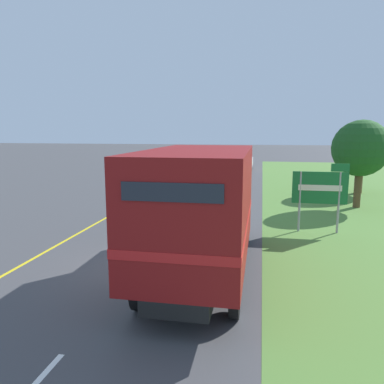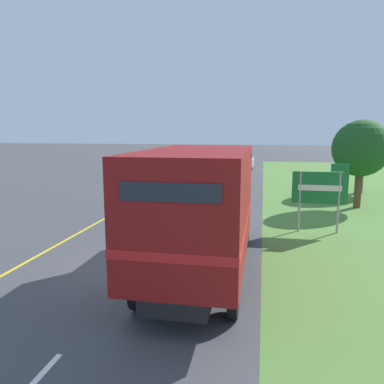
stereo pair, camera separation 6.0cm
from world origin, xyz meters
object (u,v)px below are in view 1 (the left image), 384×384
Objects in this scene: horse_trailer_truck at (203,206)px; highway_sign at (321,189)px; roadside_tree_mid at (362,146)px; lead_car_white_ahead at (244,160)px; roadside_tree_near at (360,149)px; lead_car_white at (180,179)px.

horse_trailer_truck is 6.77m from highway_sign.
highway_sign is at bearing -110.78° from roadside_tree_mid.
lead_car_white_ahead is 0.93× the size of roadside_tree_mid.
lead_car_white_ahead is 21.25m from roadside_tree_near.
lead_car_white is at bearing 131.48° from highway_sign.
roadside_tree_near reaches higher than horse_trailer_truck.
roadside_tree_mid is at bearing 69.22° from highway_sign.
roadside_tree_near reaches higher than highway_sign.
lead_car_white_ahead is (3.59, 16.66, 0.02)m from lead_car_white.
roadside_tree_mid reaches higher than lead_car_white.
horse_trailer_truck is 1.66× the size of roadside_tree_mid.
horse_trailer_truck is at bearing -121.46° from roadside_tree_near.
lead_car_white_ahead is at bearing 99.51° from highway_sign.
highway_sign is at bearing -80.49° from lead_car_white_ahead.
horse_trailer_truck is at bearing -116.57° from roadside_tree_mid.
roadside_tree_near is (10.63, -3.26, 2.30)m from lead_car_white.
roadside_tree_mid reaches higher than highway_sign.
lead_car_white is 0.95× the size of lead_car_white_ahead.
highway_sign is at bearing 53.62° from horse_trailer_truck.
horse_trailer_truck is at bearing -126.38° from highway_sign.
roadside_tree_mid reaches higher than horse_trailer_truck.
horse_trailer_truck is 1.89× the size of lead_car_white.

